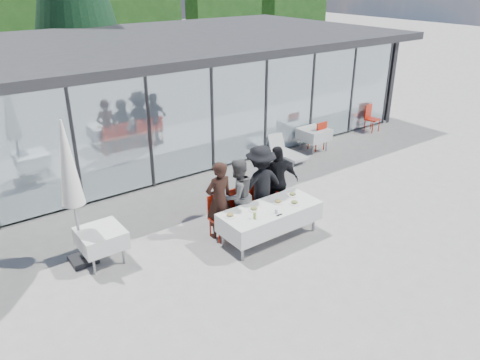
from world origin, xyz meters
The scene contains 25 objects.
ground centered at (0.00, 0.00, 0.00)m, with size 90.00×90.00×0.00m, color gray.
pavilion centered at (2.00, 8.16, 2.15)m, with size 14.80×8.80×3.44m.
dining_table centered at (-0.05, 0.11, 0.54)m, with size 2.26×0.96×0.75m.
diner_a centered at (-0.88, 0.85, 0.89)m, with size 0.65×0.65×1.77m, color black.
diner_chair_a centered at (-0.88, 0.86, 0.54)m, with size 0.44×0.44×0.97m.
diner_b centered at (-0.39, 0.85, 0.85)m, with size 0.83×0.83×1.70m, color #545454.
diner_chair_b centered at (-0.39, 0.86, 0.54)m, with size 0.44×0.44×0.97m.
diner_c centered at (0.26, 0.85, 0.94)m, with size 1.21×1.21×1.88m, color black.
diner_chair_c centered at (0.26, 0.86, 0.54)m, with size 0.44×0.44×0.97m.
diner_d centered at (0.77, 0.85, 0.88)m, with size 1.03×1.03×1.75m, color black.
diner_chair_d centered at (0.77, 0.86, 0.54)m, with size 0.44×0.44×0.97m.
plate_a centered at (-0.97, 0.32, 0.78)m, with size 0.26×0.26×0.07m.
plate_b centered at (-0.39, 0.25, 0.78)m, with size 0.26×0.26×0.07m.
plate_c centered at (0.24, 0.20, 0.78)m, with size 0.26×0.26×0.07m.
plate_d centered at (0.75, 0.28, 0.78)m, with size 0.26×0.26×0.07m.
plate_extra centered at (0.50, -0.05, 0.78)m, with size 0.26×0.26×0.07m.
juice_bottle centered at (-0.62, -0.07, 0.82)m, with size 0.06×0.06×0.15m, color #8FB34A.
drinking_glasses centered at (-0.11, -0.15, 0.80)m, with size 0.07×0.07×0.10m.
folded_eyeglasses centered at (-0.11, -0.26, 0.76)m, with size 0.14×0.03×0.01m, color black.
spare_table_left centered at (-3.35, 1.39, 0.55)m, with size 0.86×0.86×0.74m.
spare_table_right centered at (4.62, 3.52, 0.55)m, with size 0.86×0.86×0.74m.
spare_chair_a centered at (7.75, 3.78, 0.54)m, with size 0.52×0.52×0.97m.
spare_chair_b centered at (4.77, 3.44, 0.54)m, with size 0.45×0.45×0.97m.
market_umbrella centered at (-3.69, 1.64, 1.97)m, with size 0.50×0.50×3.00m.
lounger centered at (3.39, 3.56, 0.26)m, with size 0.65×1.35×0.72m.
Camera 1 is at (-5.86, -6.69, 5.42)m, focal length 35.00 mm.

